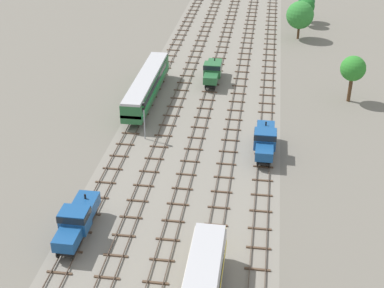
{
  "coord_description": "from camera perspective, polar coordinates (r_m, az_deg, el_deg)",
  "views": [
    {
      "loc": [
        8.34,
        -15.86,
        34.51
      ],
      "look_at": [
        0.0,
        42.28,
        1.5
      ],
      "focal_mm": 51.2,
      "sensor_mm": 36.0,
      "label": 1
    }
  ],
  "objects": [
    {
      "name": "track_centre",
      "position": [
        80.65,
        4.62,
        4.01
      ],
      "size": [
        2.4,
        126.0,
        0.29
      ],
      "color": "#47382D",
      "rests_on": "ground"
    },
    {
      "name": "track_left",
      "position": [
        81.57,
        -1.62,
        4.4
      ],
      "size": [
        2.4,
        126.0,
        0.29
      ],
      "color": "#47382D",
      "rests_on": "ground"
    },
    {
      "name": "lineside_tree_2",
      "position": [
        118.49,
        11.83,
        13.82
      ],
      "size": [
        3.41,
        3.41,
        5.75
      ],
      "color": "#4C331E",
      "rests_on": "ground"
    },
    {
      "name": "track_far_left",
      "position": [
        82.38,
        -4.68,
        4.57
      ],
      "size": [
        2.4,
        126.0,
        0.29
      ],
      "color": "#47382D",
      "rests_on": "ground"
    },
    {
      "name": "track_centre_left",
      "position": [
        80.99,
        1.48,
        4.21
      ],
      "size": [
        2.4,
        126.0,
        0.29
      ],
      "color": "#47382D",
      "rests_on": "ground"
    },
    {
      "name": "lineside_tree_3",
      "position": [
        109.8,
        11.19,
        13.04
      ],
      "size": [
        5.29,
        5.29,
        7.35
      ],
      "color": "#4C331E",
      "rests_on": "ground"
    },
    {
      "name": "lineside_tree_1",
      "position": [
        121.47,
        11.86,
        14.34
      ],
      "size": [
        3.48,
        3.48,
        6.06
      ],
      "color": "#4C331E",
      "rests_on": "ground"
    },
    {
      "name": "ballast_bed",
      "position": [
        80.15,
        1.4,
        3.83
      ],
      "size": [
        21.75,
        176.0,
        0.01
      ],
      "primitive_type": "cube",
      "color": "gray",
      "rests_on": "ground"
    },
    {
      "name": "lineside_tree_0",
      "position": [
        83.51,
        16.43,
        7.51
      ],
      "size": [
        3.7,
        3.7,
        7.04
      ],
      "color": "#4C331E",
      "rests_on": "ground"
    },
    {
      "name": "ground_plane",
      "position": [
        80.15,
        1.4,
        3.83
      ],
      "size": [
        480.0,
        480.0,
        0.0
      ],
      "primitive_type": "plane",
      "color": "slate"
    },
    {
      "name": "shunter_loco_centre_right_mid",
      "position": [
        67.91,
        7.61,
        0.46
      ],
      "size": [
        2.74,
        8.46,
        3.1
      ],
      "color": "#194C8C",
      "rests_on": "ground"
    },
    {
      "name": "diesel_railcar_far_left_midfar",
      "position": [
        81.39,
        -4.74,
        6.15
      ],
      "size": [
        2.96,
        20.5,
        3.8
      ],
      "color": "#286638",
      "rests_on": "ground"
    },
    {
      "name": "signal_post_nearest",
      "position": [
        70.3,
        -5.03,
        2.91
      ],
      "size": [
        0.28,
        0.47,
        5.27
      ],
      "color": "gray",
      "rests_on": "ground"
    },
    {
      "name": "shunter_loco_far_left_near",
      "position": [
        54.9,
        -11.93,
        -7.71
      ],
      "size": [
        2.74,
        8.46,
        3.1
      ],
      "color": "#194C8C",
      "rests_on": "ground"
    },
    {
      "name": "shunter_loco_centre_left_far",
      "position": [
        88.07,
        2.17,
        7.66
      ],
      "size": [
        2.74,
        8.46,
        3.1
      ],
      "color": "#286638",
      "rests_on": "ground"
    },
    {
      "name": "track_centre_right",
      "position": [
        80.56,
        7.77,
        3.8
      ],
      "size": [
        2.4,
        126.0,
        0.29
      ],
      "color": "#47382D",
      "rests_on": "ground"
    }
  ]
}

